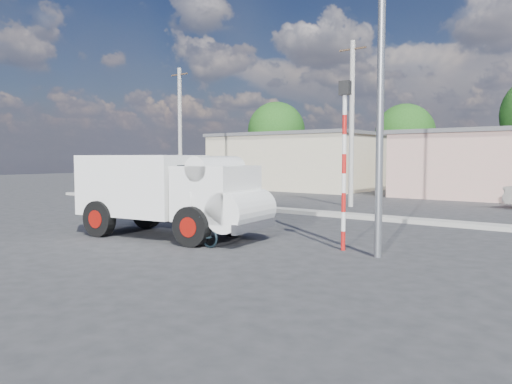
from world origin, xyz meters
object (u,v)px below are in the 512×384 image
Objects in this scene: traffic_pole at (344,150)px; bicycle at (195,230)px; cyclist at (195,219)px; streetlight at (375,50)px; truck at (171,192)px.

bicycle is at bearing -151.59° from traffic_pole.
streetlight is at bearing -70.20° from cyclist.
bicycle is 4.53m from traffic_pole.
bicycle is 0.31m from cyclist.
cyclist is at bearing 0.00° from bicycle.
truck reaches higher than bicycle.
bicycle is 6.54m from streetlight.
streetlight reaches higher than truck.
truck is 1.87m from cyclist.
truck is 7.13m from streetlight.
traffic_pole reaches higher than truck.
streetlight is (4.44, 1.60, 4.53)m from bicycle.
cyclist is 0.17× the size of streetlight.
traffic_pole is at bearing -61.55° from bicycle.
bicycle is (1.64, -0.64, -0.94)m from truck.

